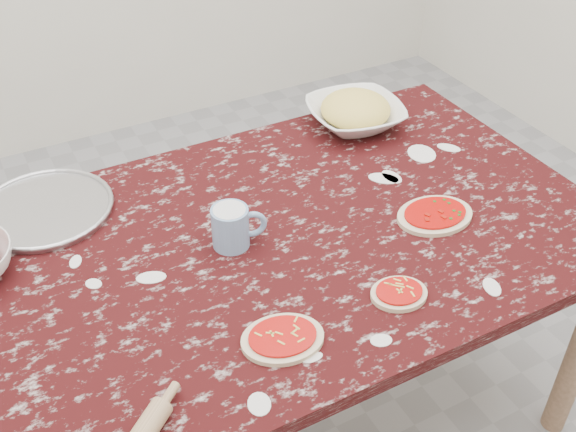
# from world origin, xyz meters

# --- Properties ---
(ground) EXTENTS (4.00, 4.00, 0.00)m
(ground) POSITION_xyz_m (0.00, 0.00, 0.00)
(ground) COLOR gray
(worktable) EXTENTS (1.60, 1.00, 0.75)m
(worktable) POSITION_xyz_m (0.00, 0.00, 0.67)
(worktable) COLOR black
(worktable) RESTS_ON ground
(pizza_tray) EXTENTS (0.39, 0.39, 0.01)m
(pizza_tray) POSITION_xyz_m (-0.52, 0.37, 0.76)
(pizza_tray) COLOR #B2B2B7
(pizza_tray) RESTS_ON worktable
(cheese_bowl) EXTENTS (0.33, 0.33, 0.07)m
(cheese_bowl) POSITION_xyz_m (0.43, 0.37, 0.79)
(cheese_bowl) COLOR white
(cheese_bowl) RESTS_ON worktable
(flour_mug) EXTENTS (0.13, 0.09, 0.11)m
(flour_mug) POSITION_xyz_m (-0.14, 0.02, 0.81)
(flour_mug) COLOR #789BC4
(flour_mug) RESTS_ON worktable
(pizza_left) EXTENTS (0.20, 0.17, 0.02)m
(pizza_left) POSITION_xyz_m (-0.18, -0.32, 0.76)
(pizza_left) COLOR beige
(pizza_left) RESTS_ON worktable
(pizza_mid) EXTENTS (0.15, 0.13, 0.02)m
(pizza_mid) POSITION_xyz_m (0.11, -0.32, 0.76)
(pizza_mid) COLOR beige
(pizza_mid) RESTS_ON worktable
(pizza_right) EXTENTS (0.22, 0.17, 0.02)m
(pizza_right) POSITION_xyz_m (0.36, -0.13, 0.76)
(pizza_right) COLOR beige
(pizza_right) RESTS_ON worktable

